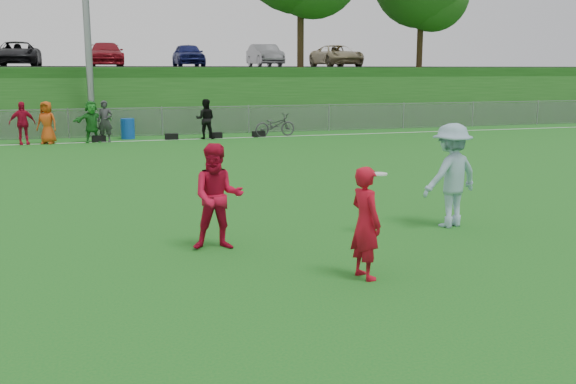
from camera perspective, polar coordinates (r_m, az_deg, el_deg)
name	(u,v)px	position (r m, az deg, el deg)	size (l,w,h in m)	color
ground	(298,259)	(10.20, 0.92, -5.94)	(120.00, 120.00, 0.00)	#16691E
sideline_far	(168,140)	(27.62, -10.64, 4.57)	(60.00, 0.10, 0.01)	white
fence	(162,121)	(29.54, -11.13, 6.21)	(58.00, 0.06, 1.30)	gray
berm	(142,93)	(40.43, -12.82, 8.56)	(120.00, 18.00, 3.00)	#194C15
parking_lot	(139,67)	(42.40, -13.12, 10.74)	(120.00, 12.00, 0.10)	black
car_row	(120,54)	(41.34, -14.71, 11.74)	(32.04, 5.18, 1.44)	white
spectator_row	(100,121)	(27.38, -16.40, 6.04)	(8.30, 0.92, 1.69)	#B50C2B
gear_bags	(188,136)	(27.81, -8.90, 4.93)	(7.35, 0.36, 0.26)	black
player_red_left	(366,223)	(9.15, 6.91, -2.74)	(0.59, 0.39, 1.62)	#B80C1F
player_red_center	(218,197)	(10.61, -6.26, -0.43)	(0.86, 0.67, 1.76)	red
player_blue	(451,175)	(12.46, 14.28, 1.43)	(1.27, 0.73, 1.96)	#8CAEC2
frisbee	(379,174)	(11.63, 8.09, 1.60)	(0.30, 0.30, 0.03)	silver
recycling_bin	(128,129)	(28.44, -14.05, 5.48)	(0.58, 0.58, 0.87)	#1045AE
bicycle	(275,125)	(28.60, -1.17, 5.97)	(0.67, 1.91, 1.00)	#323235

